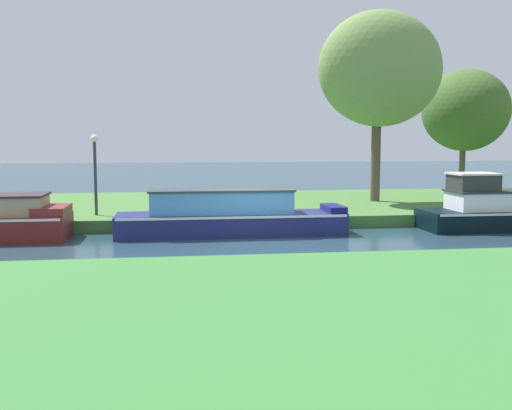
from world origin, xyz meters
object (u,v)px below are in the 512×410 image
at_px(navy_cruiser, 229,216).
at_px(mooring_post_near, 446,202).
at_px(willow_tree_left, 380,69).
at_px(willow_tree_centre, 465,110).
at_px(lamp_post, 95,164).

xyz_separation_m(navy_cruiser, mooring_post_near, (7.45, 1.19, 0.20)).
height_order(willow_tree_left, mooring_post_near, willow_tree_left).
height_order(willow_tree_left, willow_tree_centre, willow_tree_left).
bearing_deg(lamp_post, willow_tree_left, 14.90).
bearing_deg(willow_tree_left, mooring_post_near, -75.23).
bearing_deg(navy_cruiser, lamp_post, 151.75).
distance_m(navy_cruiser, mooring_post_near, 7.55).
distance_m(navy_cruiser, willow_tree_centre, 14.48).
xyz_separation_m(willow_tree_left, mooring_post_near, (1.02, -3.88, -4.83)).
relative_size(navy_cruiser, mooring_post_near, 9.05).
bearing_deg(mooring_post_near, willow_tree_centre, 59.12).
distance_m(navy_cruiser, lamp_post, 4.98).
bearing_deg(lamp_post, mooring_post_near, -5.19).
relative_size(navy_cruiser, lamp_post, 2.61).
relative_size(navy_cruiser, willow_tree_centre, 1.22).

